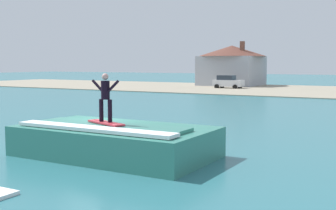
{
  "coord_description": "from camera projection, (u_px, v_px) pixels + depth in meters",
  "views": [
    {
      "loc": [
        11.55,
        -14.18,
        3.45
      ],
      "look_at": [
        1.85,
        2.86,
        1.59
      ],
      "focal_mm": 46.71,
      "sensor_mm": 36.0,
      "label": 1
    }
  ],
  "objects": [
    {
      "name": "car_near_shore",
      "position": [
        228.0,
        82.0,
        60.49
      ],
      "size": [
        4.11,
        2.12,
        1.86
      ],
      "color": "silver",
      "rests_on": "ground_plane"
    },
    {
      "name": "surfer",
      "position": [
        105.0,
        95.0,
        15.95
      ],
      "size": [
        1.22,
        0.32,
        1.78
      ],
      "color": "black",
      "rests_on": "surfboard"
    },
    {
      "name": "ground_plane",
      "position": [
        96.0,
        146.0,
        18.28
      ],
      "size": [
        260.0,
        260.0,
        0.0
      ],
      "primitive_type": "plane",
      "color": "#2B6972"
    },
    {
      "name": "wave_crest",
      "position": [
        114.0,
        140.0,
        16.29
      ],
      "size": [
        7.25,
        3.99,
        1.26
      ],
      "color": "#347D6D",
      "rests_on": "ground_plane"
    },
    {
      "name": "surfboard",
      "position": [
        106.0,
        123.0,
        16.01
      ],
      "size": [
        1.93,
        1.09,
        0.06
      ],
      "color": "#D8333F",
      "rests_on": "wave_crest"
    },
    {
      "name": "house_with_chimney",
      "position": [
        232.0,
        64.0,
        68.58
      ],
      "size": [
        10.73,
        10.73,
        6.85
      ],
      "color": "#9EA3AD",
      "rests_on": "ground_plane"
    },
    {
      "name": "shoreline_bank",
      "position": [
        311.0,
        91.0,
        55.31
      ],
      "size": [
        120.0,
        24.6,
        0.09
      ],
      "color": "gray",
      "rests_on": "ground_plane"
    }
  ]
}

